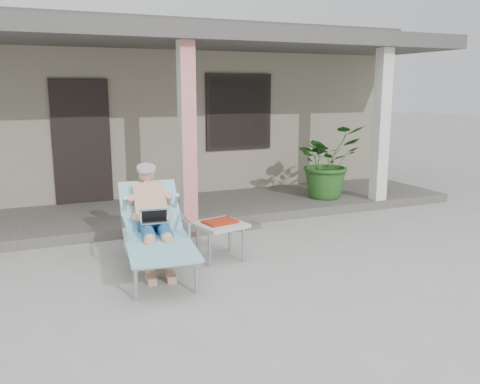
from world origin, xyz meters
name	(u,v)px	position (x,y,z in m)	size (l,w,h in m)	color
ground	(247,276)	(0.00, 0.00, 0.00)	(60.00, 60.00, 0.00)	#9E9E99
house	(128,108)	(0.00, 6.50, 1.67)	(10.40, 5.40, 3.30)	gray
porch_deck	(174,212)	(0.00, 3.00, 0.07)	(10.00, 2.00, 0.15)	#605B56
porch_overhang	(170,42)	(0.00, 2.95, 2.79)	(10.00, 2.30, 2.85)	silver
porch_step	(195,231)	(0.00, 1.85, 0.04)	(2.00, 0.30, 0.07)	#605B56
lounger	(154,205)	(-0.88, 0.71, 0.76)	(0.93, 1.96, 1.24)	#B7B7BC
side_table	(220,226)	(-0.06, 0.68, 0.42)	(0.66, 0.66, 0.50)	beige
potted_palm	(327,161)	(2.78, 2.69, 0.81)	(1.18, 1.02, 1.31)	#26591E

